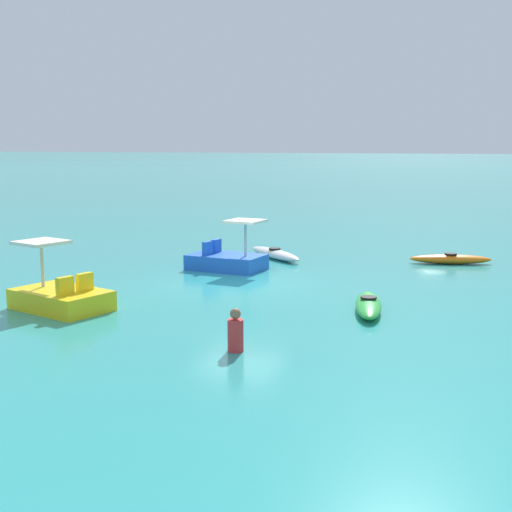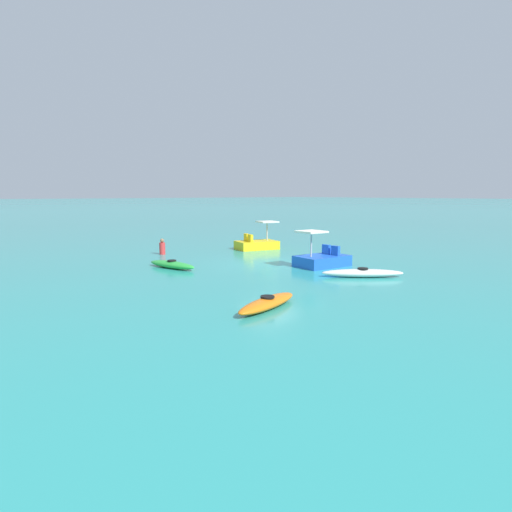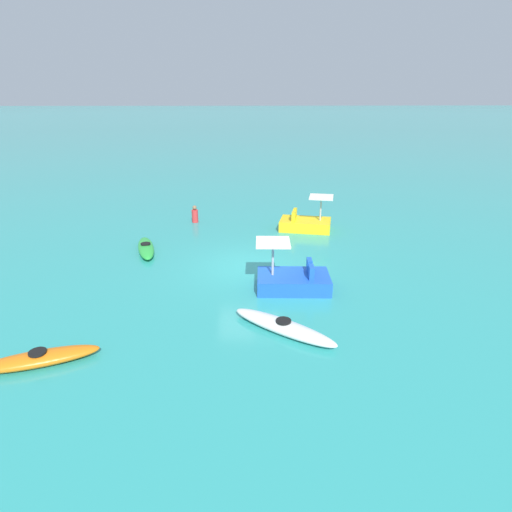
# 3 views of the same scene
# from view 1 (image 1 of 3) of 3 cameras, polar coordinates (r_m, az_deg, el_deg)

# --- Properties ---
(ground_plane) EXTENTS (600.00, 600.00, 0.00)m
(ground_plane) POSITION_cam_1_polar(r_m,az_deg,el_deg) (20.34, -1.35, -2.35)
(ground_plane) COLOR teal
(kayak_green) EXTENTS (2.84, 1.27, 0.37)m
(kayak_green) POSITION_cam_1_polar(r_m,az_deg,el_deg) (17.27, 9.29, -4.01)
(kayak_green) COLOR green
(kayak_green) RESTS_ON ground_plane
(kayak_white) EXTENTS (2.61, 2.93, 0.37)m
(kayak_white) POSITION_cam_1_polar(r_m,az_deg,el_deg) (24.98, 1.56, 0.20)
(kayak_white) COLOR white
(kayak_white) RESTS_ON ground_plane
(kayak_orange) EXTENTS (1.42, 2.84, 0.37)m
(kayak_orange) POSITION_cam_1_polar(r_m,az_deg,el_deg) (24.72, 15.81, -0.24)
(kayak_orange) COLOR orange
(kayak_orange) RESTS_ON ground_plane
(pedal_boat_yellow) EXTENTS (2.04, 2.69, 1.68)m
(pedal_boat_yellow) POSITION_cam_1_polar(r_m,az_deg,el_deg) (17.86, -15.88, -3.23)
(pedal_boat_yellow) COLOR yellow
(pedal_boat_yellow) RESTS_ON ground_plane
(pedal_boat_blue) EXTENTS (1.66, 2.53, 1.68)m
(pedal_boat_blue) POSITION_cam_1_polar(r_m,az_deg,el_deg) (22.66, -2.41, -0.29)
(pedal_boat_blue) COLOR blue
(pedal_boat_blue) RESTS_ON ground_plane
(person_near_shore) EXTENTS (0.34, 0.34, 0.88)m
(person_near_shore) POSITION_cam_1_polar(r_m,az_deg,el_deg) (13.76, -1.71, -6.35)
(person_near_shore) COLOR red
(person_near_shore) RESTS_ON ground_plane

